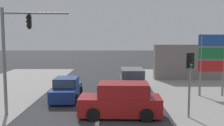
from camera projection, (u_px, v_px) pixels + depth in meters
name	position (u px, v px, depth m)	size (l,w,h in m)	color
lane_dash_mid	(98.00, 118.00, 14.26)	(0.20, 2.40, 0.01)	silver
lane_dash_far	(102.00, 97.00, 19.24)	(0.20, 2.40, 0.01)	silver
traffic_signal_mast	(14.00, 47.00, 14.43)	(3.69, 0.44, 6.00)	slate
pedestal_signal_right_kerb	(190.00, 74.00, 14.12)	(0.44, 0.31, 3.56)	slate
shopping_plaza_sign	(212.00, 56.00, 19.27)	(2.10, 0.16, 4.60)	slate
shopfront_wall_far	(212.00, 62.00, 26.93)	(12.00, 1.00, 3.60)	gray
suv_crossing_left	(121.00, 101.00, 14.50)	(4.59, 2.16, 1.90)	maroon
suv_oncoming_mid	(132.00, 82.00, 20.58)	(2.08, 4.55, 1.90)	slate
sedan_oncoming_near	(67.00, 89.00, 18.47)	(1.92, 4.26, 1.56)	navy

